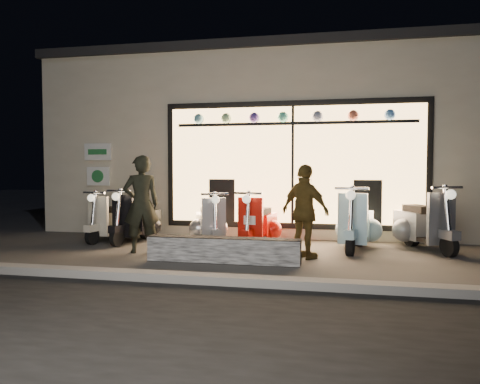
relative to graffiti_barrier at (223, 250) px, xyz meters
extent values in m
plane|color=#383533|center=(0.04, 0.65, -0.20)|extent=(40.00, 40.00, 0.00)
cube|color=slate|center=(0.04, -1.35, -0.14)|extent=(40.00, 0.25, 0.12)
cube|color=beige|center=(0.04, 5.65, 1.80)|extent=(10.00, 6.00, 4.00)
cube|color=black|center=(0.04, 5.65, 3.90)|extent=(10.20, 6.20, 0.20)
cube|color=black|center=(0.84, 2.63, 1.35)|extent=(5.45, 0.06, 2.65)
cube|color=#FFBF6B|center=(0.84, 2.59, 1.35)|extent=(5.20, 0.04, 2.40)
cube|color=black|center=(0.84, 2.55, 2.20)|extent=(4.90, 0.06, 0.06)
cube|color=white|center=(-3.56, 2.61, 1.65)|extent=(0.65, 0.04, 0.38)
cube|color=white|center=(-3.56, 2.61, 1.10)|extent=(0.55, 0.04, 0.42)
cube|color=black|center=(0.00, 0.00, 0.00)|extent=(2.43, 0.28, 0.40)
cylinder|color=black|center=(-0.39, 1.00, -0.04)|extent=(0.22, 0.34, 0.33)
cylinder|color=black|center=(-0.79, 1.89, -0.04)|extent=(0.24, 0.35, 0.33)
cube|color=silver|center=(-0.48, 1.19, 0.34)|extent=(0.44, 0.24, 0.80)
cube|color=silver|center=(-0.75, 1.80, 0.17)|extent=(0.65, 0.79, 0.45)
cube|color=black|center=(-0.71, 1.71, 0.44)|extent=(0.47, 0.61, 0.12)
sphere|color=#FFF2CC|center=(-0.39, 0.99, 0.72)|extent=(0.19, 0.19, 0.15)
cylinder|color=black|center=(0.20, 0.91, -0.03)|extent=(0.15, 0.35, 0.34)
cylinder|color=black|center=(0.34, 1.90, -0.03)|extent=(0.17, 0.35, 0.34)
cube|color=#B6150B|center=(0.23, 1.12, 0.36)|extent=(0.46, 0.13, 0.82)
cube|color=#B6150B|center=(0.32, 1.80, 0.18)|extent=(0.51, 0.75, 0.46)
cube|color=black|center=(0.31, 1.70, 0.46)|extent=(0.35, 0.59, 0.12)
sphere|color=#FFF2CC|center=(0.20, 0.90, 0.75)|extent=(0.17, 0.17, 0.15)
cylinder|color=black|center=(-2.33, 1.03, -0.03)|extent=(0.16, 0.35, 0.34)
cylinder|color=black|center=(-2.17, 2.02, -0.03)|extent=(0.18, 0.36, 0.34)
cube|color=black|center=(-2.30, 1.24, 0.36)|extent=(0.47, 0.15, 0.82)
cube|color=black|center=(-2.18, 1.92, 0.18)|extent=(0.53, 0.76, 0.46)
cube|color=black|center=(-2.20, 1.82, 0.46)|extent=(0.37, 0.60, 0.12)
sphere|color=#FFF2CC|center=(-2.34, 1.02, 0.75)|extent=(0.17, 0.17, 0.15)
cylinder|color=black|center=(-2.90, 1.13, -0.04)|extent=(0.15, 0.34, 0.33)
cylinder|color=black|center=(-2.74, 2.07, -0.04)|extent=(0.17, 0.34, 0.33)
cube|color=beige|center=(-2.87, 1.33, 0.34)|extent=(0.45, 0.14, 0.79)
cube|color=beige|center=(-2.76, 1.98, 0.16)|extent=(0.51, 0.73, 0.44)
cube|color=black|center=(-2.77, 1.89, 0.43)|extent=(0.35, 0.57, 0.12)
sphere|color=#FFF2CC|center=(-2.90, 1.12, 0.71)|extent=(0.17, 0.17, 0.14)
cylinder|color=black|center=(1.97, 0.97, -0.02)|extent=(0.17, 0.38, 0.37)
cylinder|color=black|center=(2.17, 2.04, -0.02)|extent=(0.20, 0.39, 0.37)
cube|color=#9ACADB|center=(2.01, 1.20, 0.41)|extent=(0.51, 0.17, 0.89)
cube|color=#9ACADB|center=(2.15, 1.93, 0.21)|extent=(0.59, 0.83, 0.50)
cube|color=black|center=(2.13, 1.83, 0.52)|extent=(0.41, 0.65, 0.13)
sphere|color=#FFF2CC|center=(1.97, 0.96, 0.83)|extent=(0.19, 0.19, 0.16)
cylinder|color=black|center=(3.59, 1.21, -0.01)|extent=(0.25, 0.39, 0.38)
cylinder|color=black|center=(3.14, 2.22, -0.01)|extent=(0.27, 0.40, 0.38)
cube|color=slate|center=(3.49, 1.42, 0.42)|extent=(0.50, 0.28, 0.91)
cube|color=slate|center=(3.18, 2.12, 0.22)|extent=(0.74, 0.90, 0.51)
cube|color=black|center=(3.23, 2.01, 0.53)|extent=(0.54, 0.69, 0.13)
sphere|color=#FFF2CC|center=(3.59, 1.20, 0.85)|extent=(0.22, 0.22, 0.17)
imported|color=black|center=(-1.62, 0.56, 0.65)|extent=(0.75, 0.67, 1.71)
imported|color=brown|center=(1.23, 0.59, 0.58)|extent=(0.97, 0.82, 1.55)
camera|label=1|loc=(1.76, -7.08, 1.30)|focal=35.00mm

